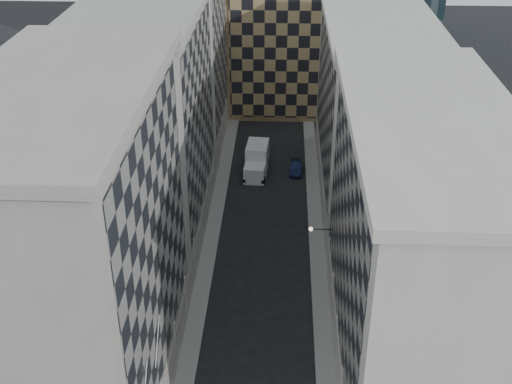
# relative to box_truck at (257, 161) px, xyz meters

# --- Properties ---
(sidewalk_west) EXTENTS (1.50, 100.00, 0.15)m
(sidewalk_west) POSITION_rel_box_truck_xyz_m (-3.91, -15.82, -1.38)
(sidewalk_west) COLOR gray
(sidewalk_west) RESTS_ON ground
(sidewalk_east) EXTENTS (1.50, 100.00, 0.15)m
(sidewalk_east) POSITION_rel_box_truck_xyz_m (6.59, -15.82, -1.38)
(sidewalk_east) COLOR gray
(sidewalk_east) RESTS_ON ground
(bldg_left_a) EXTENTS (10.80, 22.80, 23.70)m
(bldg_left_a) POSITION_rel_box_truck_xyz_m (-9.54, -34.82, 10.37)
(bldg_left_a) COLOR gray
(bldg_left_a) RESTS_ON ground
(bldg_left_b) EXTENTS (10.80, 22.80, 22.70)m
(bldg_left_b) POSITION_rel_box_truck_xyz_m (-9.54, -12.82, 9.87)
(bldg_left_b) COLOR #9B9890
(bldg_left_b) RESTS_ON ground
(bldg_left_c) EXTENTS (10.80, 22.80, 21.70)m
(bldg_left_c) POSITION_rel_box_truck_xyz_m (-9.54, 9.18, 9.37)
(bldg_left_c) COLOR gray
(bldg_left_c) RESTS_ON ground
(bldg_right_a) EXTENTS (10.80, 26.80, 20.70)m
(bldg_right_a) POSITION_rel_box_truck_xyz_m (12.22, -30.82, 8.87)
(bldg_right_a) COLOR beige
(bldg_right_a) RESTS_ON ground
(bldg_right_b) EXTENTS (10.80, 28.80, 19.70)m
(bldg_right_b) POSITION_rel_box_truck_xyz_m (12.23, -3.82, 8.39)
(bldg_right_b) COLOR beige
(bldg_right_b) RESTS_ON ground
(tan_block) EXTENTS (16.80, 14.80, 18.80)m
(tan_block) POSITION_rel_box_truck_xyz_m (3.34, 22.08, 7.98)
(tan_block) COLOR #9C7953
(tan_block) RESTS_ON ground
(flagpoles_left) EXTENTS (0.10, 6.33, 2.33)m
(flagpoles_left) POSITION_rel_box_truck_xyz_m (-4.56, -39.82, 6.55)
(flagpoles_left) COLOR gray
(flagpoles_left) RESTS_ON ground
(bracket_lamp) EXTENTS (1.98, 0.36, 0.36)m
(bracket_lamp) POSITION_rel_box_truck_xyz_m (5.72, -21.82, 4.75)
(bracket_lamp) COLOR black
(bracket_lamp) RESTS_ON ground
(box_truck) EXTENTS (2.89, 6.24, 3.34)m
(box_truck) POSITION_rel_box_truck_xyz_m (0.00, 0.00, 0.00)
(box_truck) COLOR white
(box_truck) RESTS_ON ground
(dark_car) EXTENTS (1.51, 3.88, 1.26)m
(dark_car) POSITION_rel_box_truck_xyz_m (4.68, 0.24, -0.82)
(dark_car) COLOR #0F1739
(dark_car) RESTS_ON ground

